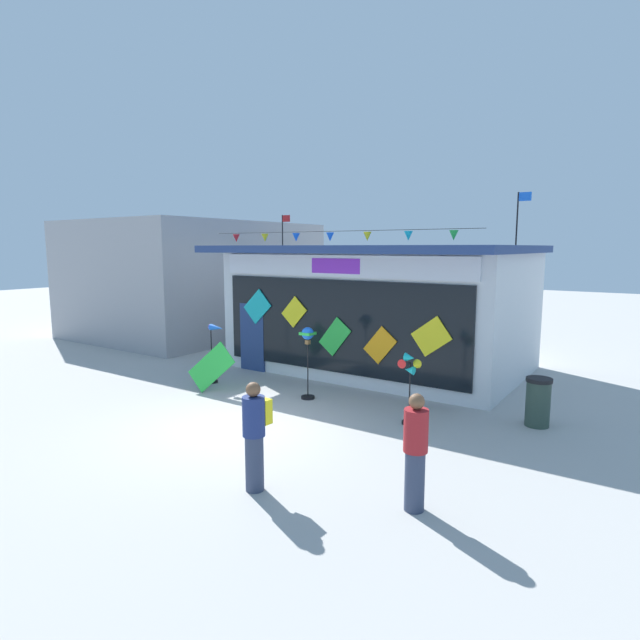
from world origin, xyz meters
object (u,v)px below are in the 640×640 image
at_px(person_mid_plaza, 255,433).
at_px(wind_spinner_center_left, 409,374).
at_px(wind_spinner_far_left, 215,344).
at_px(kite_shop_building, 381,306).
at_px(trash_bin, 538,402).
at_px(display_kite_on_ground, 211,367).
at_px(person_near_camera, 415,452).
at_px(wind_spinner_left, 308,345).

bearing_deg(person_mid_plaza, wind_spinner_center_left, 82.28).
distance_m(wind_spinner_far_left, wind_spinner_center_left, 5.68).
distance_m(kite_shop_building, trash_bin, 6.09).
relative_size(wind_spinner_center_left, person_mid_plaza, 0.90).
distance_m(kite_shop_building, display_kite_on_ground, 5.55).
relative_size(wind_spinner_far_left, person_mid_plaza, 0.96).
bearing_deg(trash_bin, wind_spinner_far_left, -170.51).
bearing_deg(trash_bin, person_mid_plaza, -118.54).
relative_size(wind_spinner_far_left, trash_bin, 1.60).
bearing_deg(person_near_camera, wind_spinner_center_left, -109.64).
bearing_deg(wind_spinner_far_left, wind_spinner_left, 4.87).
height_order(kite_shop_building, person_near_camera, kite_shop_building).
relative_size(wind_spinner_left, display_kite_on_ground, 1.44).
bearing_deg(kite_shop_building, person_mid_plaza, -75.05).
xyz_separation_m(wind_spinner_left, person_mid_plaza, (2.10, -4.31, -0.44)).
bearing_deg(person_mid_plaza, wind_spinner_left, 118.25).
relative_size(kite_shop_building, wind_spinner_center_left, 5.66).
relative_size(wind_spinner_far_left, wind_spinner_center_left, 1.07).
bearing_deg(kite_shop_building, wind_spinner_far_left, -122.88).
bearing_deg(wind_spinner_left, person_mid_plaza, -64.02).
height_order(trash_bin, display_kite_on_ground, display_kite_on_ground).
bearing_deg(wind_spinner_center_left, person_mid_plaza, -100.00).
relative_size(person_near_camera, person_mid_plaza, 1.00).
bearing_deg(wind_spinner_left, wind_spinner_far_left, -175.13).
bearing_deg(person_near_camera, trash_bin, -143.88).
xyz_separation_m(wind_spinner_far_left, trash_bin, (7.91, 1.32, -0.58)).
bearing_deg(person_near_camera, person_mid_plaza, -26.25).
xyz_separation_m(person_near_camera, display_kite_on_ground, (-6.68, 2.61, -0.20)).
bearing_deg(wind_spinner_center_left, wind_spinner_left, 173.17).
distance_m(wind_spinner_left, trash_bin, 5.21).
bearing_deg(person_near_camera, wind_spinner_far_left, -69.87).
bearing_deg(display_kite_on_ground, person_mid_plaza, -37.39).
bearing_deg(wind_spinner_center_left, kite_shop_building, 123.90).
bearing_deg(wind_spinner_left, trash_bin, 12.08).
bearing_deg(person_near_camera, kite_shop_building, -104.79).
height_order(person_near_camera, display_kite_on_ground, person_near_camera).
bearing_deg(wind_spinner_far_left, person_near_camera, -24.46).
height_order(person_near_camera, trash_bin, person_near_camera).
bearing_deg(wind_spinner_left, display_kite_on_ground, -158.53).
relative_size(wind_spinner_far_left, wind_spinner_left, 0.92).
distance_m(wind_spinner_far_left, trash_bin, 8.04).
bearing_deg(wind_spinner_far_left, wind_spinner_center_left, -0.91).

